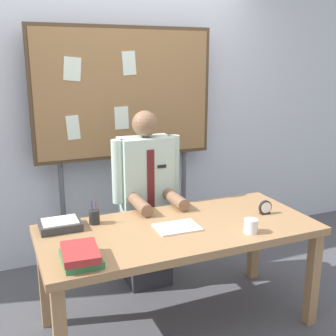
# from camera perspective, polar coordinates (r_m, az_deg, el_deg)

# --- Properties ---
(ground_plane) EXTENTS (12.00, 12.00, 0.00)m
(ground_plane) POSITION_cam_1_polar(r_m,az_deg,el_deg) (3.09, 1.48, -20.55)
(ground_plane) COLOR #4C4C51
(back_wall) EXTENTS (6.40, 0.08, 2.70)m
(back_wall) POSITION_cam_1_polar(r_m,az_deg,el_deg) (3.79, -6.78, 8.02)
(back_wall) COLOR silver
(back_wall) RESTS_ON ground_plane
(desk) EXTENTS (1.80, 0.81, 0.73)m
(desk) POSITION_cam_1_polar(r_m,az_deg,el_deg) (2.77, 1.56, -9.58)
(desk) COLOR #9E754C
(desk) RESTS_ON ground_plane
(person) EXTENTS (0.55, 0.56, 1.41)m
(person) POSITION_cam_1_polar(r_m,az_deg,el_deg) (3.30, -2.96, -5.29)
(person) COLOR #2D2D33
(person) RESTS_ON ground_plane
(bulletin_board) EXTENTS (1.57, 0.09, 2.05)m
(bulletin_board) POSITION_cam_1_polar(r_m,az_deg,el_deg) (3.58, -5.91, 9.73)
(bulletin_board) COLOR #4C3823
(bulletin_board) RESTS_ON ground_plane
(book_stack) EXTENTS (0.21, 0.28, 0.08)m
(book_stack) POSITION_cam_1_polar(r_m,az_deg,el_deg) (2.32, -11.91, -11.67)
(book_stack) COLOR #337F47
(book_stack) RESTS_ON desk
(open_notebook) EXTENTS (0.29, 0.21, 0.01)m
(open_notebook) POSITION_cam_1_polar(r_m,az_deg,el_deg) (2.71, 1.27, -8.16)
(open_notebook) COLOR silver
(open_notebook) RESTS_ON desk
(desk_clock) EXTENTS (0.10, 0.04, 0.10)m
(desk_clock) POSITION_cam_1_polar(r_m,az_deg,el_deg) (3.01, 13.22, -5.37)
(desk_clock) COLOR black
(desk_clock) RESTS_ON desk
(coffee_mug) EXTENTS (0.09, 0.09, 0.09)m
(coffee_mug) POSITION_cam_1_polar(r_m,az_deg,el_deg) (2.68, 11.32, -7.82)
(coffee_mug) COLOR white
(coffee_mug) RESTS_ON desk
(pen_holder) EXTENTS (0.07, 0.07, 0.16)m
(pen_holder) POSITION_cam_1_polar(r_m,az_deg,el_deg) (2.81, -10.09, -6.62)
(pen_holder) COLOR #262626
(pen_holder) RESTS_ON desk
(paper_tray) EXTENTS (0.26, 0.20, 0.06)m
(paper_tray) POSITION_cam_1_polar(r_m,az_deg,el_deg) (2.78, -14.59, -7.56)
(paper_tray) COLOR #333338
(paper_tray) RESTS_ON desk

